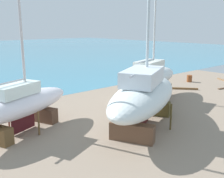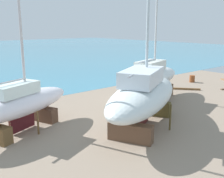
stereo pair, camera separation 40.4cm
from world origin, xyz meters
name	(u,v)px [view 1 (the left image)]	position (x,y,z in m)	size (l,w,h in m)	color
ground_plane	(172,110)	(0.00, -3.26, 0.00)	(39.40, 39.40, 0.00)	gray
sailboat_large_starboard	(151,77)	(1.18, 0.15, 2.08)	(9.23, 5.12, 15.13)	brown
sailboat_mid_port	(21,104)	(-10.97, 0.34, 1.84)	(8.36, 5.19, 11.68)	brown
sailboat_small_center	(144,95)	(-4.47, -4.12, 2.22)	(10.80, 7.74, 15.97)	brown
worker	(149,79)	(5.36, 3.91, 0.86)	(0.49, 0.47, 1.67)	maroon
barrel_by_slipway	(189,78)	(10.86, 2.24, 0.41)	(0.63, 0.63, 0.83)	brown
timber_long_fore	(184,89)	(6.90, 0.29, 0.10)	(2.89, 0.18, 0.20)	brown
timber_plank_far	(224,88)	(10.49, -2.38, 0.06)	(1.73, 0.23, 0.12)	brown
timber_long_aft	(223,80)	(14.68, -0.13, 0.08)	(2.19, 0.16, 0.15)	olive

